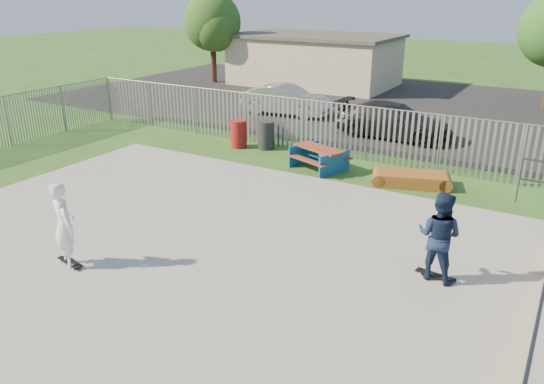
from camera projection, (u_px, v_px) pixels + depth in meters
The scene contains 16 objects.
ground at pixel (189, 252), 12.72m from camera, with size 120.00×120.00×0.00m, color #32561D.
concrete_slab at pixel (188, 249), 12.70m from camera, with size 15.00×12.00×0.15m, color gray.
fence at pixel (312, 167), 15.58m from camera, with size 26.04×16.02×2.00m.
picnic_table at pixel (319, 158), 18.45m from camera, with size 2.24×2.04×0.77m.
funbox at pixel (411, 179), 16.96m from camera, with size 2.27×1.62×0.41m.
trash_bin_red at pixel (238, 134), 20.96m from camera, with size 0.65×0.65×1.08m, color maroon.
trash_bin_grey at pixel (266, 135), 20.75m from camera, with size 0.66×0.66×1.10m, color #242427.
parking_lot at pixel (416, 108), 28.01m from camera, with size 40.00×18.00×0.02m, color black.
car_silver at pixel (286, 100), 26.27m from camera, with size 1.55×4.45×1.47m, color #B7B8BC.
car_dark at pixel (393, 121), 22.23m from camera, with size 2.01×4.94×1.43m, color black.
building at pixel (314, 60), 34.44m from camera, with size 10.40×6.40×3.20m.
tree_left at pixel (212, 22), 34.44m from camera, with size 3.75×3.75×5.78m.
skateboard_a at pixel (434, 276), 11.29m from camera, with size 0.82×0.30×0.08m.
skateboard_b at pixel (70, 263), 11.81m from camera, with size 0.82×0.36×0.08m.
skater_navy at pixel (439, 236), 10.95m from camera, with size 0.94×0.73×1.94m, color #131F3D.
skater_white at pixel (64, 225), 11.48m from camera, with size 0.71×0.46×1.94m, color white.
Camera 1 is at (7.49, -8.77, 5.90)m, focal length 35.00 mm.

